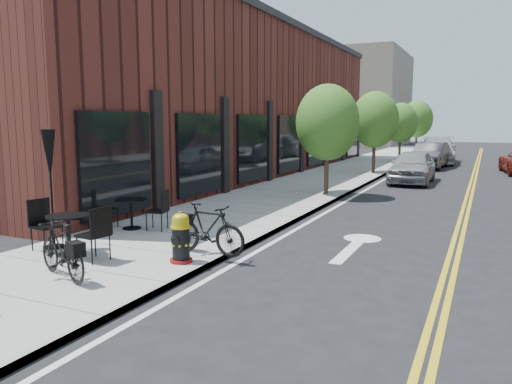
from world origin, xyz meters
The scene contains 17 objects.
ground centered at (0.00, 0.00, 0.00)m, with size 120.00×120.00×0.00m, color black.
sidewalk_near centered at (-2.00, 10.00, 0.06)m, with size 4.00×70.00×0.12m, color #9E9B93.
building_near centered at (-6.50, 14.00, 3.50)m, with size 5.00×28.00×7.00m, color #471D16.
bg_building_left centered at (-8.00, 48.00, 5.00)m, with size 8.00×14.00×10.00m, color #726656.
tree_near_a centered at (-0.60, 9.00, 2.60)m, with size 2.20×2.20×3.81m.
tree_near_b centered at (-0.60, 17.00, 2.71)m, with size 2.30×2.30×3.98m.
tree_near_c centered at (-0.60, 25.00, 2.53)m, with size 2.10×2.10×3.67m.
tree_near_d centered at (-0.60, 33.00, 2.79)m, with size 2.40×2.40×4.11m.
fire_hydrant centered at (-0.46, -0.43, 0.56)m, with size 0.54×0.54×0.94m.
bicycle_left centered at (-1.70, -2.04, 0.59)m, with size 0.44×1.57×0.94m, color black.
bicycle_right centered at (-0.30, 0.23, 0.62)m, with size 0.47×1.66×1.00m, color black.
bistro_set_b centered at (-2.66, -0.93, 0.63)m, with size 1.92×0.92×1.02m.
bistro_set_c centered at (-3.10, 1.45, 0.59)m, with size 1.78×0.91×0.94m.
patio_umbrella centered at (-3.38, -0.63, 1.83)m, with size 0.39×0.39×2.38m.
parked_car_a centered at (1.60, 14.41, 0.72)m, with size 1.69×4.20×1.43m, color gray.
parked_car_b centered at (1.60, 21.77, 0.73)m, with size 1.54×4.41×1.45m, color black.
parked_car_c centered at (1.60, 25.51, 0.82)m, with size 2.31×5.68×1.65m, color #A6A6AA.
Camera 1 is at (4.47, -7.86, 2.68)m, focal length 35.00 mm.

